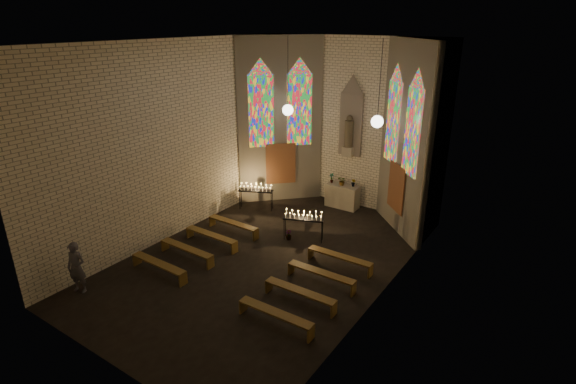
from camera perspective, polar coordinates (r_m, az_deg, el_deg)
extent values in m
plane|color=black|center=(15.34, -2.72, -8.54)|extent=(12.00, 12.00, 0.00)
cube|color=#F1E6CA|center=(18.91, 8.09, 8.48)|extent=(8.00, 0.02, 7.00)
cube|color=#F1E6CA|center=(10.14, -23.77, -4.68)|extent=(8.00, 0.02, 7.00)
cube|color=#F1E6CA|center=(16.57, -14.19, 6.22)|extent=(0.02, 12.00, 7.00)
cube|color=#F1E6CA|center=(12.09, 12.41, 0.80)|extent=(0.02, 12.00, 7.00)
cube|color=silver|center=(13.33, -3.27, 18.56)|extent=(8.00, 12.00, 0.01)
cube|color=#F1E6CA|center=(19.22, -1.04, 8.89)|extent=(2.72, 2.72, 7.00)
cube|color=#F1E6CA|center=(16.77, 14.65, 6.35)|extent=(2.72, 2.72, 7.00)
cube|color=#4C3F8C|center=(18.84, -3.43, 10.16)|extent=(0.78, 0.78, 3.00)
cube|color=#4C3F8C|center=(19.12, 1.46, 10.35)|extent=(0.78, 0.78, 3.00)
cube|color=#4C3F8C|center=(17.30, 13.19, 8.64)|extent=(0.78, 0.78, 3.00)
cube|color=#4C3F8C|center=(15.87, 15.52, 7.31)|extent=(0.78, 0.78, 3.00)
cube|color=brown|center=(19.53, -0.92, 3.62)|extent=(0.95, 0.95, 1.80)
cube|color=brown|center=(17.23, 13.59, 0.55)|extent=(0.95, 0.95, 1.80)
cube|color=gray|center=(18.84, 7.98, 8.44)|extent=(1.00, 0.12, 2.60)
cone|color=gray|center=(18.55, 8.25, 13.41)|extent=(1.00, 1.00, 0.80)
cube|color=#ACA48C|center=(18.99, 7.62, 5.13)|extent=(0.45, 0.30, 0.40)
cylinder|color=brown|center=(18.80, 7.74, 7.32)|extent=(0.36, 0.36, 1.10)
sphere|color=brown|center=(18.66, 7.83, 9.26)|extent=(0.26, 0.26, 0.26)
sphere|color=white|center=(18.08, -0.01, 10.37)|extent=(0.44, 0.44, 0.44)
cylinder|color=black|center=(17.87, -0.02, 14.78)|extent=(0.02, 0.02, 2.80)
sphere|color=white|center=(16.31, 11.26, 8.76)|extent=(0.44, 0.44, 0.44)
cylinder|color=black|center=(16.07, 11.62, 13.63)|extent=(0.02, 0.02, 2.80)
cube|color=#ACA48C|center=(19.33, 6.91, -0.51)|extent=(1.40, 0.60, 1.00)
imported|color=#4C723F|center=(19.32, 5.56, 1.79)|extent=(0.25, 0.20, 0.42)
imported|color=#4C723F|center=(19.03, 6.90, 1.39)|extent=(0.45, 0.43, 0.40)
imported|color=#4C723F|center=(18.98, 8.32, 1.19)|extent=(0.24, 0.21, 0.35)
imported|color=#4C723F|center=(16.52, 0.09, -5.46)|extent=(0.25, 0.25, 0.38)
cube|color=black|center=(18.89, -4.10, 0.17)|extent=(1.47, 0.92, 0.05)
cylinder|color=black|center=(19.09, -6.16, -1.05)|extent=(0.03, 0.03, 0.82)
cylinder|color=black|center=(18.79, -2.14, -1.31)|extent=(0.03, 0.03, 0.82)
cylinder|color=black|center=(19.33, -5.95, -0.74)|extent=(0.03, 0.03, 0.82)
cylinder|color=black|center=(19.03, -1.98, -1.00)|extent=(0.03, 0.03, 0.82)
cube|color=black|center=(16.24, 1.99, -3.41)|extent=(1.49, 0.89, 0.05)
cylinder|color=black|center=(16.41, -0.49, -4.78)|extent=(0.03, 0.03, 0.83)
cylinder|color=black|center=(16.22, 4.30, -5.19)|extent=(0.03, 0.03, 0.83)
cylinder|color=black|center=(16.66, -0.30, -4.37)|extent=(0.03, 0.03, 0.83)
cylinder|color=black|center=(16.46, 4.42, -4.77)|extent=(0.03, 0.03, 0.83)
cube|color=brown|center=(17.08, -6.99, -3.90)|extent=(2.23, 0.34, 0.05)
cube|color=brown|center=(17.85, -9.59, -3.61)|extent=(0.06, 0.31, 0.40)
cube|color=brown|center=(16.53, -4.11, -5.47)|extent=(0.06, 0.31, 0.40)
cube|color=brown|center=(14.80, 6.59, -8.09)|extent=(2.23, 0.34, 0.05)
cube|color=brown|center=(15.34, 2.91, -7.69)|extent=(0.06, 0.31, 0.40)
cube|color=brown|center=(14.53, 10.43, -9.86)|extent=(0.06, 0.31, 0.40)
cube|color=brown|center=(16.29, -9.74, -5.37)|extent=(2.23, 0.34, 0.05)
cube|color=brown|center=(17.10, -12.34, -4.99)|extent=(0.06, 0.31, 0.40)
cube|color=brown|center=(15.72, -6.81, -7.08)|extent=(0.06, 0.31, 0.40)
cube|color=brown|center=(13.89, 4.24, -10.14)|extent=(2.23, 0.34, 0.05)
cube|color=brown|center=(14.46, 0.41, -9.61)|extent=(0.06, 0.31, 0.40)
cube|color=brown|center=(13.59, 8.31, -12.10)|extent=(0.06, 0.31, 0.40)
cube|color=brown|center=(15.56, -12.77, -6.96)|extent=(2.23, 0.34, 0.05)
cube|color=brown|center=(16.40, -15.34, -6.47)|extent=(0.06, 0.31, 0.40)
cube|color=brown|center=(14.95, -9.82, -8.84)|extent=(0.06, 0.31, 0.40)
cube|color=brown|center=(13.01, 1.54, -12.45)|extent=(2.23, 0.34, 0.05)
cube|color=brown|center=(13.63, -2.44, -11.75)|extent=(0.06, 0.31, 0.40)
cube|color=brown|center=(12.70, 5.84, -14.64)|extent=(0.06, 0.31, 0.40)
cube|color=brown|center=(14.88, -16.12, -8.68)|extent=(2.23, 0.34, 0.05)
cube|color=brown|center=(15.76, -18.62, -8.06)|extent=(0.06, 0.31, 0.40)
cube|color=brown|center=(14.25, -13.18, -10.76)|extent=(0.06, 0.31, 0.40)
cube|color=brown|center=(12.20, -1.60, -15.05)|extent=(2.23, 0.34, 0.05)
cube|color=brown|center=(12.86, -5.70, -14.13)|extent=(0.06, 0.31, 0.40)
cube|color=brown|center=(11.86, 2.94, -17.53)|extent=(0.06, 0.31, 0.40)
imported|color=#494851|center=(14.69, -25.26, -8.67)|extent=(0.68, 0.56, 1.59)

